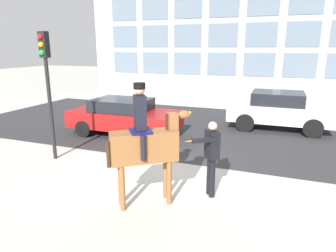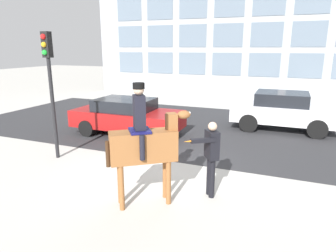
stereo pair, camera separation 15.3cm
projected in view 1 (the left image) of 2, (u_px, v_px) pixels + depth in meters
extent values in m
plane|color=#B2AFA8|center=(174.00, 169.00, 8.46)|extent=(80.00, 80.00, 0.00)
cube|color=#2D2D30|center=(211.00, 128.00, 12.76)|extent=(21.80, 8.50, 0.01)
cube|color=slate|center=(126.00, 62.00, 22.36)|extent=(1.92, 0.02, 1.47)
cube|color=slate|center=(155.00, 63.00, 21.54)|extent=(1.92, 0.02, 1.47)
cube|color=slate|center=(187.00, 64.00, 20.73)|extent=(1.92, 0.02, 1.47)
cube|color=slate|center=(222.00, 64.00, 19.91)|extent=(1.92, 0.02, 1.47)
cube|color=slate|center=(259.00, 65.00, 19.09)|extent=(1.92, 0.02, 1.47)
cube|color=slate|center=(300.00, 66.00, 18.28)|extent=(1.92, 0.02, 1.47)
cube|color=slate|center=(125.00, 37.00, 21.89)|extent=(1.92, 0.02, 1.47)
cube|color=slate|center=(155.00, 36.00, 21.08)|extent=(1.92, 0.02, 1.47)
cube|color=slate|center=(188.00, 36.00, 20.26)|extent=(1.92, 0.02, 1.47)
cube|color=slate|center=(223.00, 35.00, 19.44)|extent=(1.92, 0.02, 1.47)
cube|color=slate|center=(261.00, 35.00, 18.63)|extent=(1.92, 0.02, 1.47)
cube|color=slate|center=(303.00, 34.00, 17.81)|extent=(1.92, 0.02, 1.47)
cube|color=slate|center=(124.00, 10.00, 21.43)|extent=(1.92, 0.02, 1.47)
cube|color=slate|center=(155.00, 8.00, 20.61)|extent=(1.92, 0.02, 1.47)
cube|color=slate|center=(188.00, 7.00, 19.79)|extent=(1.92, 0.02, 1.47)
cube|color=slate|center=(224.00, 5.00, 18.98)|extent=(1.92, 0.02, 1.47)
cube|color=slate|center=(264.00, 3.00, 18.16)|extent=(1.92, 0.02, 1.47)
cube|color=slate|center=(307.00, 1.00, 17.34)|extent=(1.92, 0.02, 1.47)
cube|color=brown|center=(144.00, 146.00, 6.27)|extent=(1.39, 1.19, 0.65)
cylinder|color=brown|center=(165.00, 177.00, 6.75)|extent=(0.11, 0.11, 0.99)
cylinder|color=brown|center=(169.00, 183.00, 6.47)|extent=(0.11, 0.11, 0.99)
cylinder|color=brown|center=(121.00, 182.00, 6.49)|extent=(0.11, 0.11, 0.99)
cylinder|color=brown|center=(122.00, 189.00, 6.20)|extent=(0.11, 0.11, 0.99)
cube|color=brown|center=(172.00, 127.00, 6.33)|extent=(0.30, 0.31, 0.58)
cube|color=#382314|center=(167.00, 126.00, 6.30)|extent=(0.08, 0.09, 0.52)
ellipsoid|color=brown|center=(184.00, 115.00, 6.34)|extent=(0.35, 0.33, 0.18)
cube|color=silver|center=(188.00, 113.00, 6.36)|extent=(0.11, 0.10, 0.07)
cylinder|color=#382314|center=(109.00, 155.00, 6.10)|extent=(0.09, 0.09, 0.55)
cube|color=#14144C|center=(140.00, 131.00, 6.16)|extent=(0.62, 0.64, 0.05)
cube|color=black|center=(140.00, 113.00, 6.06)|extent=(0.37, 0.39, 0.71)
sphere|color=#D1A889|center=(139.00, 90.00, 5.95)|extent=(0.22, 0.22, 0.22)
cylinder|color=black|center=(139.00, 86.00, 5.93)|extent=(0.24, 0.24, 0.12)
cylinder|color=black|center=(138.00, 140.00, 6.48)|extent=(0.11, 0.11, 0.52)
cylinder|color=black|center=(143.00, 148.00, 5.98)|extent=(0.11, 0.11, 0.52)
cylinder|color=black|center=(212.00, 178.00, 6.78)|extent=(0.13, 0.13, 0.92)
cylinder|color=black|center=(209.00, 175.00, 6.93)|extent=(0.13, 0.13, 0.92)
cube|color=black|center=(212.00, 144.00, 6.66)|extent=(0.41, 0.45, 0.64)
sphere|color=#D1A889|center=(213.00, 126.00, 6.56)|extent=(0.20, 0.20, 0.20)
cube|color=black|center=(204.00, 140.00, 6.38)|extent=(0.50, 0.39, 0.09)
cone|color=orange|center=(188.00, 141.00, 6.30)|extent=(0.17, 0.14, 0.04)
cube|color=maroon|center=(125.00, 119.00, 11.69)|extent=(4.27, 1.84, 0.64)
cube|color=black|center=(122.00, 105.00, 11.59)|extent=(2.14, 1.62, 0.45)
cylinder|color=black|center=(147.00, 136.00, 10.55)|extent=(0.64, 0.22, 0.64)
cylinder|color=black|center=(164.00, 124.00, 12.08)|extent=(0.64, 0.22, 0.64)
cylinder|color=black|center=(84.00, 129.00, 11.45)|extent=(0.64, 0.22, 0.64)
cylinder|color=black|center=(107.00, 119.00, 12.99)|extent=(0.64, 0.22, 0.64)
cube|color=silver|center=(279.00, 112.00, 12.50)|extent=(4.07, 1.99, 0.69)
cube|color=black|center=(278.00, 98.00, 12.39)|extent=(2.03, 1.76, 0.49)
cylinder|color=black|center=(313.00, 128.00, 11.33)|extent=(0.74, 0.24, 0.74)
cylinder|color=black|center=(309.00, 118.00, 12.99)|extent=(0.74, 0.24, 0.74)
cylinder|color=black|center=(245.00, 123.00, 12.19)|extent=(0.74, 0.24, 0.74)
cylinder|color=black|center=(250.00, 114.00, 13.85)|extent=(0.74, 0.24, 0.74)
cylinder|color=black|center=(51.00, 110.00, 8.90)|extent=(0.11, 0.11, 3.05)
cube|color=black|center=(44.00, 45.00, 8.43)|extent=(0.24, 0.19, 0.72)
sphere|color=red|center=(40.00, 36.00, 8.26)|extent=(0.15, 0.15, 0.15)
sphere|color=orange|center=(41.00, 45.00, 8.32)|extent=(0.15, 0.15, 0.15)
sphere|color=green|center=(42.00, 53.00, 8.37)|extent=(0.15, 0.15, 0.15)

